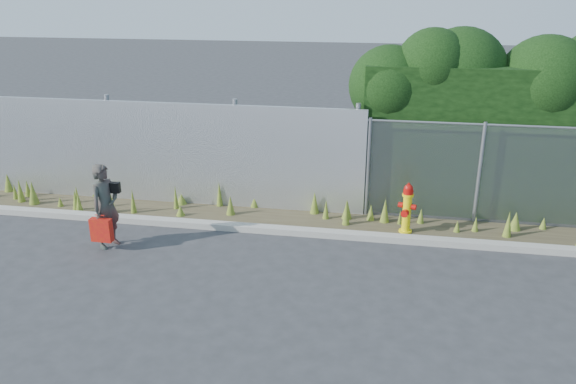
# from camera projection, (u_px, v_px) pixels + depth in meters

# --- Properties ---
(ground) EXTENTS (80.00, 80.00, 0.00)m
(ground) POSITION_uv_depth(u_px,v_px,m) (291.00, 281.00, 9.02)
(ground) COLOR #313234
(ground) RESTS_ON ground
(curb) EXTENTS (16.00, 0.22, 0.12)m
(curb) POSITION_uv_depth(u_px,v_px,m) (307.00, 232.00, 10.66)
(curb) COLOR #A19C91
(curb) RESTS_ON ground
(weed_strip) EXTENTS (16.00, 1.29, 0.54)m
(weed_strip) POSITION_uv_depth(u_px,v_px,m) (262.00, 211.00, 11.44)
(weed_strip) COLOR #453B27
(weed_strip) RESTS_ON ground
(corrugated_fence) EXTENTS (8.50, 0.21, 2.30)m
(corrugated_fence) POSITION_uv_depth(u_px,v_px,m) (165.00, 153.00, 11.94)
(corrugated_fence) COLOR #B4B6BC
(corrugated_fence) RESTS_ON ground
(chainlink_fence) EXTENTS (6.50, 0.07, 2.05)m
(chainlink_fence) POSITION_uv_depth(u_px,v_px,m) (536.00, 176.00, 10.74)
(chainlink_fence) COLOR gray
(chainlink_fence) RESTS_ON ground
(hedge) EXTENTS (7.66, 2.09, 3.71)m
(hedge) POSITION_uv_depth(u_px,v_px,m) (543.00, 109.00, 11.24)
(hedge) COLOR black
(hedge) RESTS_ON ground
(fire_hydrant) EXTENTS (0.34, 0.30, 1.01)m
(fire_hydrant) POSITION_uv_depth(u_px,v_px,m) (407.00, 209.00, 10.61)
(fire_hydrant) COLOR yellow
(fire_hydrant) RESTS_ON ground
(woman) EXTENTS (0.56, 0.67, 1.55)m
(woman) POSITION_uv_depth(u_px,v_px,m) (106.00, 206.00, 9.98)
(woman) COLOR #0D5648
(woman) RESTS_ON ground
(red_tote_bag) EXTENTS (0.38, 0.14, 0.50)m
(red_tote_bag) POSITION_uv_depth(u_px,v_px,m) (102.00, 230.00, 9.91)
(red_tote_bag) COLOR #B80A12
(black_shoulder_bag) EXTENTS (0.25, 0.10, 0.19)m
(black_shoulder_bag) POSITION_uv_depth(u_px,v_px,m) (113.00, 187.00, 9.95)
(black_shoulder_bag) COLOR black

